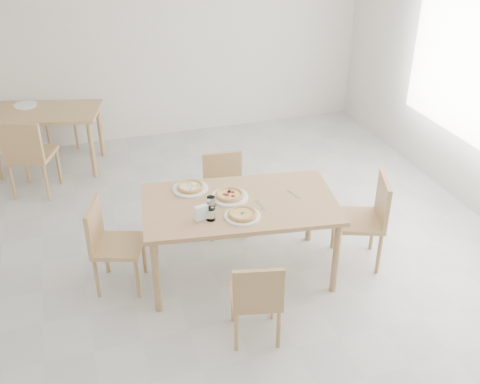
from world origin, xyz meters
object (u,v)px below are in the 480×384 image
object	(u,v)px
plate_pepperoni	(230,197)
napkin_holder	(201,213)
plate_mushroom	(190,189)
pizza_mushroom	(190,187)
pizza_pepperoni	(230,195)
chair_west	(109,240)
main_table	(240,209)
tumbler_b	(211,214)
pizza_margherita	(242,214)
chair_back_n	(60,109)
chair_east	(368,215)
second_table	(46,119)
tumbler_a	(211,202)
chair_back_s	(28,152)
plate_empty	(25,105)
chair_south	(257,296)
plate_margherita	(242,216)

from	to	relation	value
plate_pepperoni	napkin_holder	size ratio (longest dim) A/B	2.47
plate_mushroom	pizza_mushroom	size ratio (longest dim) A/B	1.04
plate_pepperoni	plate_mushroom	bearing A→B (deg)	140.31
pizza_mushroom	plate_pepperoni	bearing A→B (deg)	-39.69
pizza_pepperoni	chair_west	bearing A→B (deg)	176.00
main_table	tumbler_b	bearing A→B (deg)	-140.32
pizza_margherita	pizza_mushroom	bearing A→B (deg)	117.83
pizza_pepperoni	tumbler_b	xyz separation A→B (m)	(-0.25, -0.29, 0.02)
pizza_pepperoni	pizza_mushroom	bearing A→B (deg)	140.31
pizza_pepperoni	plate_pepperoni	bearing A→B (deg)	0.00
tumbler_b	plate_pepperoni	bearing A→B (deg)	49.28
main_table	plate_pepperoni	size ratio (longest dim) A/B	5.40
pizza_margherita	chair_back_n	distance (m)	3.93
main_table	chair_east	xyz separation A→B (m)	(1.17, -0.18, -0.17)
second_table	tumbler_a	bearing A→B (deg)	-49.48
chair_west	napkin_holder	distance (m)	0.89
pizza_margherita	chair_back_s	size ratio (longest dim) A/B	0.32
second_table	chair_back_s	distance (m)	0.71
chair_west	tumbler_b	world-z (taller)	tumbler_b
plate_mushroom	plate_pepperoni	xyz separation A→B (m)	(0.29, -0.24, 0.00)
tumbler_a	plate_empty	size ratio (longest dim) A/B	0.34
chair_east	pizza_pepperoni	world-z (taller)	chair_east
chair_back_s	tumbler_b	bearing A→B (deg)	144.67
pizza_margherita	tumbler_b	world-z (taller)	tumbler_b
chair_west	second_table	xyz separation A→B (m)	(-0.45, 2.56, 0.17)
plate_pepperoni	plate_empty	size ratio (longest dim) A/B	1.20
plate_mushroom	second_table	xyz separation A→B (m)	(-1.22, 2.39, -0.11)
chair_west	second_table	bearing A→B (deg)	28.44
chair_east	chair_back_n	size ratio (longest dim) A/B	1.06
pizza_pepperoni	pizza_margherita	bearing A→B (deg)	-88.24
pizza_margherita	chair_back_n	bearing A→B (deg)	110.30
chair_south	tumbler_a	world-z (taller)	tumbler_a
main_table	second_table	xyz separation A→B (m)	(-1.58, 2.73, -0.03)
chair_back_n	chair_south	bearing A→B (deg)	-68.15
pizza_margherita	napkin_holder	distance (m)	0.34
pizza_pepperoni	plate_empty	distance (m)	3.35
napkin_holder	pizza_mushroom	bearing A→B (deg)	73.73
chair_west	plate_pepperoni	world-z (taller)	chair_west
chair_south	plate_pepperoni	size ratio (longest dim) A/B	2.32
chair_east	plate_pepperoni	size ratio (longest dim) A/B	2.67
pizza_pepperoni	chair_east	bearing A→B (deg)	-12.82
plate_pepperoni	chair_back_n	size ratio (longest dim) A/B	0.40
main_table	tumbler_a	size ratio (longest dim) A/B	19.09
plate_margherita	plate_mushroom	distance (m)	0.65
chair_east	chair_back_s	size ratio (longest dim) A/B	0.95
chair_west	tumbler_b	xyz separation A→B (m)	(0.82, -0.36, 0.32)
main_table	chair_west	distance (m)	1.16
chair_west	plate_mushroom	world-z (taller)	chair_west
second_table	napkin_holder	bearing A→B (deg)	-53.04
chair_west	tumbler_b	size ratio (longest dim) A/B	8.12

